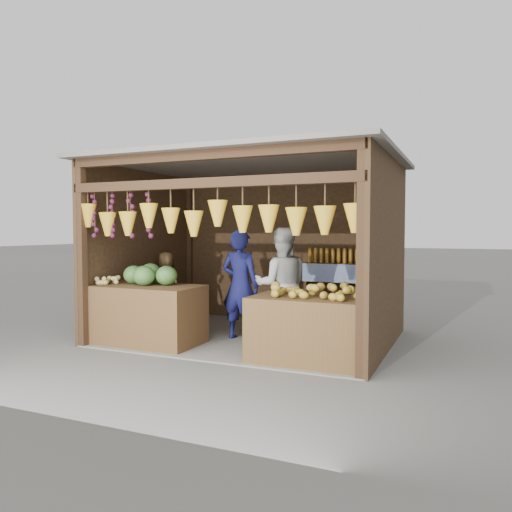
% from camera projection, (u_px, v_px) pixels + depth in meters
% --- Properties ---
extents(ground, '(80.00, 80.00, 0.00)m').
position_uv_depth(ground, '(252.00, 338.00, 7.52)').
color(ground, '#514F49').
rests_on(ground, ground).
extents(stall_structure, '(4.30, 3.30, 2.66)m').
position_uv_depth(stall_structure, '(248.00, 227.00, 7.41)').
color(stall_structure, slate).
rests_on(stall_structure, ground).
extents(back_shelf, '(1.25, 0.32, 1.32)m').
position_uv_depth(back_shelf, '(341.00, 276.00, 8.23)').
color(back_shelf, '#382314').
rests_on(back_shelf, ground).
extents(counter_left, '(1.50, 0.85, 0.84)m').
position_uv_depth(counter_left, '(148.00, 315.00, 7.08)').
color(counter_left, '#4F331A').
rests_on(counter_left, ground).
extents(counter_right, '(1.51, 0.85, 0.81)m').
position_uv_depth(counter_right, '(313.00, 330.00, 6.09)').
color(counter_right, '#4D3319').
rests_on(counter_right, ground).
extents(stool, '(0.32, 0.32, 0.30)m').
position_uv_depth(stool, '(167.00, 318.00, 8.39)').
color(stool, black).
rests_on(stool, ground).
extents(man_standing, '(0.62, 0.42, 1.63)m').
position_uv_depth(man_standing, '(240.00, 285.00, 7.32)').
color(man_standing, '#121445').
rests_on(man_standing, ground).
extents(woman_standing, '(0.99, 0.90, 1.66)m').
position_uv_depth(woman_standing, '(282.00, 285.00, 7.23)').
color(woman_standing, beige).
rests_on(woman_standing, ground).
extents(vendor_seated, '(0.48, 0.32, 0.97)m').
position_uv_depth(vendor_seated, '(166.00, 280.00, 8.36)').
color(vendor_seated, brown).
rests_on(vendor_seated, stool).
extents(melon_pile, '(1.00, 0.50, 0.32)m').
position_uv_depth(melon_pile, '(148.00, 273.00, 7.17)').
color(melon_pile, '#1D4713').
rests_on(melon_pile, counter_left).
extents(tanfruit_pile, '(0.34, 0.40, 0.13)m').
position_uv_depth(tanfruit_pile, '(109.00, 280.00, 7.21)').
color(tanfruit_pile, '#9D8848').
rests_on(tanfruit_pile, counter_left).
extents(mango_pile, '(1.40, 0.64, 0.22)m').
position_uv_depth(mango_pile, '(320.00, 288.00, 6.05)').
color(mango_pile, orange).
rests_on(mango_pile, counter_right).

